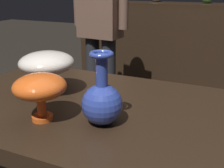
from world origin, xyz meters
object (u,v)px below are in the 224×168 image
Objects in this scene: vase_centerpiece at (102,101)px; visitor_near_left at (100,18)px; vase_tall_behind at (47,64)px; vase_right_accent at (40,88)px.

visitor_near_left is at bearing 116.33° from vase_centerpiece.
vase_tall_behind is 0.21m from vase_right_accent.
vase_tall_behind is 0.12× the size of visitor_near_left.
vase_centerpiece is 1.46m from visitor_near_left.
visitor_near_left reaches higher than vase_centerpiece.
vase_tall_behind is (-0.28, 0.13, 0.04)m from vase_centerpiece.
vase_tall_behind is 1.28× the size of vase_right_accent.
vase_right_accent is at bearing 115.15° from visitor_near_left.
visitor_near_left is (-0.65, 1.31, 0.06)m from vase_centerpiece.
vase_tall_behind reaches higher than vase_right_accent.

